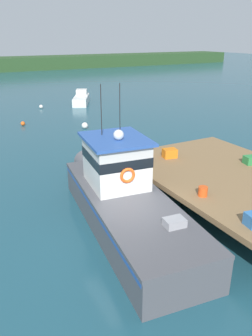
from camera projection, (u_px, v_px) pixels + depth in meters
The scene contains 10 objects.
ground_plane at pixel (127, 233), 11.44m from camera, with size 200.00×200.00×0.00m, color #1E4C5B.
dock at pixel (233, 178), 13.17m from camera, with size 6.00×9.00×1.20m.
main_fishing_boat at pixel (122, 196), 11.88m from camera, with size 3.50×9.95×4.80m.
crate_single_far at pixel (170, 153), 14.99m from camera, with size 0.60×0.44×0.40m, color orange.
crate_stack_near_edge at pixel (251, 160), 14.27m from camera, with size 0.60×0.44×0.34m, color #2D8442.
bait_bucket at pixel (203, 191), 11.39m from camera, with size 0.32×0.32×0.34m, color #E04C19.
moored_boat_outer_mooring at pixel (82, 99), 33.42m from camera, with size 3.26×5.05×1.31m.
mooring_buoy_inshore at pixel (23, 123), 25.10m from camera, with size 0.32×0.32×0.32m, color #EA5B19.
mooring_buoy_spare_mooring at pixel (41, 107), 31.00m from camera, with size 0.35×0.35×0.35m, color silver.
mooring_buoy_channel_marker at pixel (85, 125), 24.28m from camera, with size 0.46×0.46×0.46m, color silver.
Camera 1 is at (-4.70, -8.59, 6.33)m, focal length 35.56 mm.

